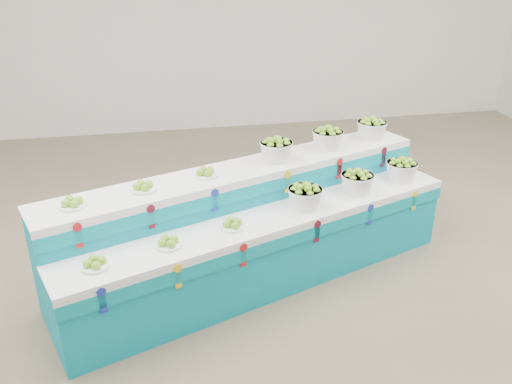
# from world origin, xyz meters

# --- Properties ---
(ground) EXTENTS (10.00, 10.00, 0.00)m
(ground) POSITION_xyz_m (0.00, 0.00, 0.00)
(ground) COLOR brown
(ground) RESTS_ON ground
(back_wall) EXTENTS (10.00, 0.00, 10.00)m
(back_wall) POSITION_xyz_m (0.00, 5.00, 2.00)
(back_wall) COLOR silver
(back_wall) RESTS_ON ground
(display_stand) EXTENTS (3.95, 2.28, 1.02)m
(display_stand) POSITION_xyz_m (-0.62, 0.36, 0.51)
(display_stand) COLOR #098DA8
(display_stand) RESTS_ON ground
(plate_lower_left) EXTENTS (0.27, 0.27, 0.09)m
(plate_lower_left) POSITION_xyz_m (-1.99, -0.41, 0.77)
(plate_lower_left) COLOR white
(plate_lower_left) RESTS_ON display_stand
(plate_lower_mid) EXTENTS (0.27, 0.27, 0.09)m
(plate_lower_mid) POSITION_xyz_m (-1.44, -0.20, 0.77)
(plate_lower_mid) COLOR white
(plate_lower_mid) RESTS_ON display_stand
(plate_lower_right) EXTENTS (0.27, 0.27, 0.09)m
(plate_lower_right) POSITION_xyz_m (-0.90, 0.00, 0.77)
(plate_lower_right) COLOR white
(plate_lower_right) RESTS_ON display_stand
(basket_lower_left) EXTENTS (0.41, 0.41, 0.23)m
(basket_lower_left) POSITION_xyz_m (-0.19, 0.26, 0.83)
(basket_lower_left) COLOR silver
(basket_lower_left) RESTS_ON display_stand
(basket_lower_mid) EXTENTS (0.41, 0.41, 0.23)m
(basket_lower_mid) POSITION_xyz_m (0.39, 0.48, 0.83)
(basket_lower_mid) COLOR silver
(basket_lower_mid) RESTS_ON display_stand
(basket_lower_right) EXTENTS (0.41, 0.41, 0.23)m
(basket_lower_right) POSITION_xyz_m (0.95, 0.69, 0.83)
(basket_lower_right) COLOR silver
(basket_lower_right) RESTS_ON display_stand
(plate_upper_left) EXTENTS (0.27, 0.27, 0.09)m
(plate_upper_left) POSITION_xyz_m (-2.15, 0.04, 1.07)
(plate_upper_left) COLOR white
(plate_upper_left) RESTS_ON display_stand
(plate_upper_mid) EXTENTS (0.27, 0.27, 0.09)m
(plate_upper_mid) POSITION_xyz_m (-1.61, 0.24, 1.07)
(plate_upper_mid) COLOR white
(plate_upper_mid) RESTS_ON display_stand
(plate_upper_right) EXTENTS (0.27, 0.27, 0.09)m
(plate_upper_right) POSITION_xyz_m (-1.06, 0.45, 1.07)
(plate_upper_right) COLOR white
(plate_upper_right) RESTS_ON display_stand
(basket_upper_left) EXTENTS (0.41, 0.41, 0.23)m
(basket_upper_left) POSITION_xyz_m (-0.36, 0.71, 1.13)
(basket_upper_left) COLOR silver
(basket_upper_left) RESTS_ON display_stand
(basket_upper_mid) EXTENTS (0.41, 0.41, 0.23)m
(basket_upper_mid) POSITION_xyz_m (0.23, 0.93, 1.13)
(basket_upper_mid) COLOR silver
(basket_upper_mid) RESTS_ON display_stand
(basket_upper_right) EXTENTS (0.41, 0.41, 0.23)m
(basket_upper_right) POSITION_xyz_m (0.78, 1.13, 1.13)
(basket_upper_right) COLOR silver
(basket_upper_right) RESTS_ON display_stand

